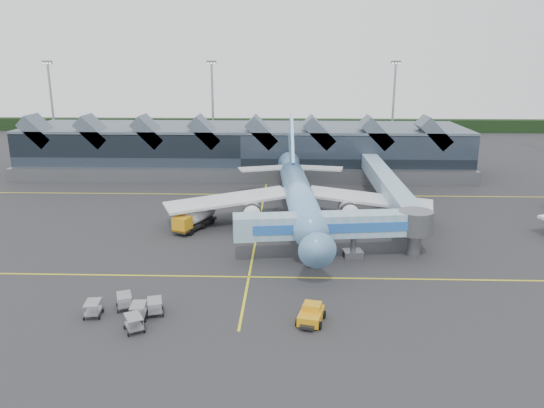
{
  "coord_description": "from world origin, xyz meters",
  "views": [
    {
      "loc": [
        4.35,
        -61.88,
        23.42
      ],
      "look_at": [
        2.15,
        4.09,
        5.0
      ],
      "focal_mm": 35.0,
      "sensor_mm": 36.0,
      "label": 1
    }
  ],
  "objects_px": {
    "jet_bridge": "(346,226)",
    "fuel_truck": "(196,217)",
    "main_airliner": "(299,194)",
    "pushback_tug": "(311,315)"
  },
  "relations": [
    {
      "from": "jet_bridge",
      "to": "fuel_truck",
      "type": "bearing_deg",
      "value": 144.51
    },
    {
      "from": "jet_bridge",
      "to": "fuel_truck",
      "type": "relative_size",
      "value": 2.86
    },
    {
      "from": "main_airliner",
      "to": "jet_bridge",
      "type": "height_order",
      "value": "main_airliner"
    },
    {
      "from": "pushback_tug",
      "to": "jet_bridge",
      "type": "bearing_deg",
      "value": 87.43
    },
    {
      "from": "jet_bridge",
      "to": "fuel_truck",
      "type": "distance_m",
      "value": 22.63
    },
    {
      "from": "jet_bridge",
      "to": "fuel_truck",
      "type": "xyz_separation_m",
      "value": [
        -19.84,
        10.6,
        -2.4
      ]
    },
    {
      "from": "jet_bridge",
      "to": "pushback_tug",
      "type": "xyz_separation_m",
      "value": [
        -4.67,
        -16.26,
        -3.29
      ]
    },
    {
      "from": "pushback_tug",
      "to": "main_airliner",
      "type": "bearing_deg",
      "value": 104.79
    },
    {
      "from": "jet_bridge",
      "to": "fuel_truck",
      "type": "height_order",
      "value": "jet_bridge"
    },
    {
      "from": "fuel_truck",
      "to": "jet_bridge",
      "type": "bearing_deg",
      "value": -4.08
    }
  ]
}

